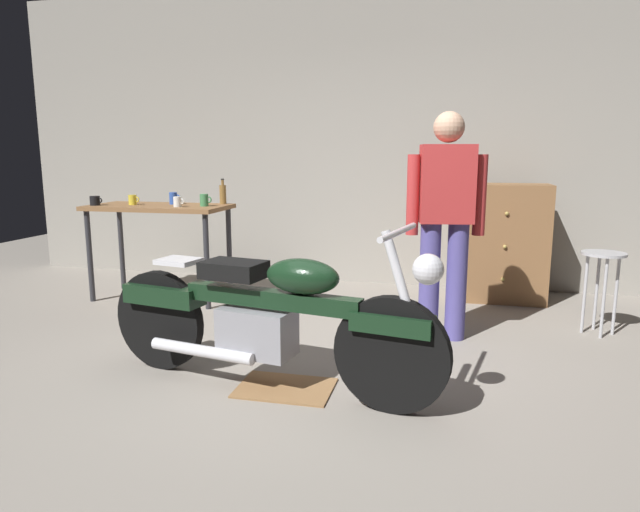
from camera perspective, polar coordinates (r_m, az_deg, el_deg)
The scene contains 14 objects.
ground_plane at distance 3.53m, azimuth -1.72°, elevation -12.51°, with size 12.00×12.00×0.00m, color gray.
back_wall at distance 6.00m, azimuth 5.23°, elevation 12.03°, with size 8.00×0.12×3.10m, color gray.
workbench at distance 5.49m, azimuth -16.11°, elevation 3.86°, with size 1.30×0.64×0.90m.
motorcycle at distance 3.28m, azimuth -5.50°, elevation -6.01°, with size 2.16×0.73×1.00m.
person_standing at distance 4.17m, azimuth 12.70°, elevation 3.97°, with size 0.56×0.28×1.67m.
shop_stool at distance 4.75m, azimuth 26.89°, elevation -1.35°, with size 0.32×0.32×0.64m.
wooden_dresser at distance 5.52m, azimuth 18.16°, elevation 1.29°, with size 0.80×0.47×1.10m.
drip_tray at distance 3.40m, azimuth -3.57°, elevation -13.30°, with size 0.56×0.40×0.01m, color olive.
mug_green_speckled at distance 5.25m, azimuth -11.73°, elevation 5.61°, with size 0.11×0.08×0.11m.
mug_black_matte at distance 5.63m, azimuth -21.99°, elevation 5.26°, with size 0.12×0.09×0.09m.
mug_white_ceramic at distance 5.24m, azimuth -14.34°, elevation 5.39°, with size 0.10×0.07×0.09m.
mug_yellow_tall at distance 5.58m, azimuth -18.58°, elevation 5.46°, with size 0.11×0.08×0.09m.
mug_blue_enamel at distance 5.53m, azimuth -14.73°, elevation 5.73°, with size 0.11×0.07×0.11m.
bottle at distance 5.46m, azimuth -9.89°, elevation 6.28°, with size 0.06×0.06×0.24m.
Camera 1 is at (0.84, -3.14, 1.37)m, focal length 31.33 mm.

